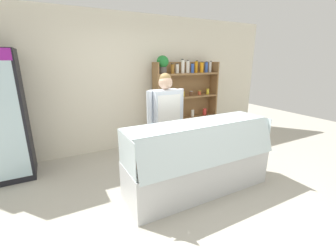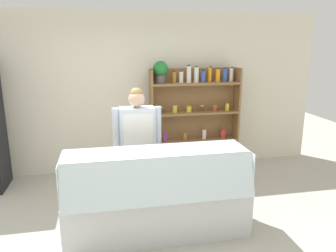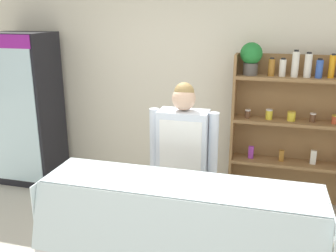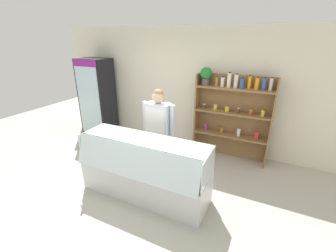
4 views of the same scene
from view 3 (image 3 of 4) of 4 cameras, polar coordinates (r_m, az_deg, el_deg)
name	(u,v)px [view 3 (image 3 of 4)]	position (r m, az deg, el deg)	size (l,w,h in m)	color
back_wall	(209,84)	(4.75, 6.31, 6.31)	(6.80, 0.10, 2.70)	silver
drinks_fridge	(27,109)	(5.27, -20.67, 2.38)	(0.76, 0.62, 1.98)	black
shelving_unit	(296,117)	(4.48, 18.88, 1.25)	(1.53, 0.29, 1.90)	olive
shop_clerk	(183,154)	(3.48, 2.30, -4.21)	(0.64, 0.25, 1.63)	#383D51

